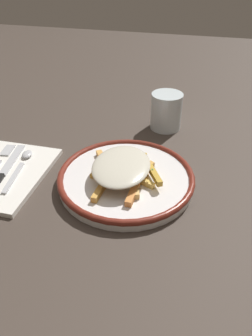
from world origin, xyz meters
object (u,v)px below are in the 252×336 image
Objects in this scene: fries_heap at (122,169)px; napkin at (5,174)px; water_glass at (166,111)px; spoon at (22,163)px; plate at (126,178)px; knife at (1,176)px.

napkin is at bearing -172.91° from fries_heap.
spoon is at bearing -136.54° from water_glass.
napkin is (-0.25, -0.03, -0.04)m from fries_heap.
plate reaches higher than napkin.
plate reaches higher than knife.
water_glass is at bearing 46.72° from knife.
plate is 1.24× the size of napkin.
plate is 0.26m from napkin.
fries_heap is 0.25m from knife.
fries_heap is 1.87× the size of water_glass.
fries_heap reaches higher than plate.
spoon is at bearing -179.24° from plate.
water_glass reaches higher than spoon.
water_glass is at bearing 78.99° from fries_heap.
plate is at bearing 40.18° from fries_heap.
knife is 0.44m from water_glass.
spoon is (0.02, 0.05, 0.00)m from knife.
plate is at bearing 8.29° from napkin.
spoon reaches higher than napkin.
spoon is 0.39m from water_glass.
fries_heap is 0.26m from napkin.
fries_heap is 0.27m from water_glass.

